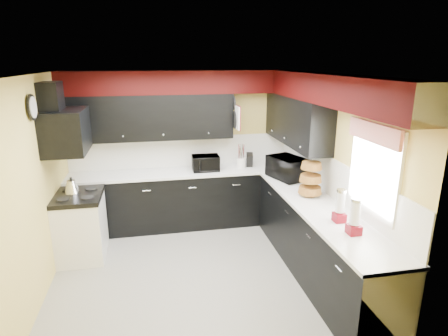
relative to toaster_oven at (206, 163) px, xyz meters
name	(u,v)px	position (x,y,z in m)	size (l,w,h in m)	color
ground	(197,273)	(-0.35, -1.45, -1.06)	(3.60, 3.60, 0.00)	gray
wall_back	(182,148)	(-0.35, 0.35, 0.19)	(3.60, 0.06, 2.50)	#E0C666
wall_right	(333,173)	(1.45, -1.45, 0.19)	(0.06, 3.60, 2.50)	#E0C666
wall_left	(34,191)	(-2.15, -1.45, 0.19)	(0.06, 3.60, 2.50)	#E0C666
ceiling	(192,75)	(-0.35, -1.45, 1.44)	(3.60, 3.60, 0.06)	white
cab_back	(185,199)	(-0.35, 0.05, -0.61)	(3.60, 0.60, 0.90)	black
cab_right	(317,241)	(1.15, -1.75, -0.61)	(0.60, 3.00, 0.90)	black
counter_back	(184,172)	(-0.35, 0.05, -0.14)	(3.62, 0.64, 0.04)	white
counter_right	(320,207)	(1.15, -1.75, -0.14)	(0.64, 3.02, 0.04)	white
splash_back	(182,152)	(-0.35, 0.34, 0.13)	(3.60, 0.02, 0.50)	white
splash_right	(332,177)	(1.44, -1.45, 0.13)	(0.02, 3.60, 0.50)	white
upper_back	(149,117)	(-0.85, 0.17, 0.74)	(2.60, 0.35, 0.70)	black
upper_right	(296,120)	(1.27, -0.55, 0.74)	(0.35, 1.80, 0.70)	black
soffit_back	(180,82)	(-0.35, 0.17, 1.26)	(3.60, 0.36, 0.35)	black
soffit_right	(333,90)	(1.27, -1.63, 1.26)	(0.36, 3.24, 0.35)	black
stove	(81,228)	(-1.85, -0.70, -0.63)	(0.60, 0.75, 0.86)	white
cooktop	(78,196)	(-1.85, -0.70, -0.17)	(0.62, 0.77, 0.06)	black
hood	(66,131)	(-1.90, -0.70, 0.72)	(0.50, 0.78, 0.55)	black
hood_duct	(51,98)	(-2.03, -0.70, 1.14)	(0.24, 0.40, 0.40)	black
window	(374,170)	(1.43, -2.35, 0.49)	(0.03, 0.86, 0.96)	white
valance	(374,133)	(1.38, -2.35, 0.89)	(0.04, 0.88, 0.20)	red
pan_top	(233,103)	(0.47, 0.10, 0.94)	(0.03, 0.22, 0.40)	black
pan_mid	(235,120)	(0.47, -0.03, 0.69)	(0.03, 0.28, 0.46)	black
pan_low	(231,119)	(0.47, 0.23, 0.66)	(0.03, 0.24, 0.42)	black
cut_board	(237,118)	(0.48, -0.15, 0.74)	(0.03, 0.26, 0.35)	white
baskets	(311,178)	(1.17, -1.40, 0.12)	(0.27, 0.27, 0.50)	brown
clock	(32,107)	(-2.12, -1.20, 1.09)	(0.03, 0.30, 0.30)	black
deco_plate	(352,97)	(1.42, -1.80, 1.19)	(0.03, 0.24, 0.24)	white
toaster_oven	(206,163)	(0.00, 0.00, 0.00)	(0.42, 0.35, 0.25)	black
microwave	(287,168)	(1.14, -0.64, 0.04)	(0.59, 0.40, 0.32)	black
utensil_crock	(241,163)	(0.60, 0.06, -0.04)	(0.15, 0.15, 0.16)	white
knife_block	(250,160)	(0.75, 0.08, -0.01)	(0.10, 0.14, 0.23)	black
kettle	(72,187)	(-1.93, -0.62, -0.06)	(0.19, 0.19, 0.17)	silver
dispenser_a	(355,218)	(1.15, -2.55, 0.05)	(0.13, 0.13, 0.35)	#5B0002
dispenser_b	(340,208)	(1.15, -2.24, 0.04)	(0.12, 0.12, 0.33)	#5F0F16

